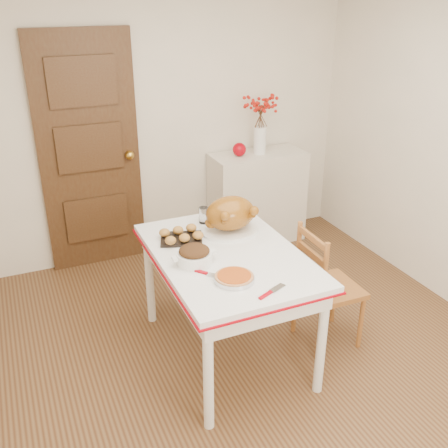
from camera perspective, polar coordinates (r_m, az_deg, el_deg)
name	(u,v)px	position (r m, az deg, el deg)	size (l,w,h in m)	color
floor	(265,368)	(3.64, 4.55, -15.55)	(3.50, 4.00, 0.00)	#4A2915
wall_back	(165,121)	(4.76, -6.48, 11.23)	(3.50, 0.00, 2.50)	#EEDFC7
door_back	(90,155)	(4.63, -14.56, 7.40)	(0.85, 0.06, 2.06)	#3C200F
sideboard	(257,198)	(5.11, 3.66, 2.90)	(0.90, 0.40, 0.90)	beige
kitchen_table	(227,304)	(3.53, 0.33, -8.82)	(0.90, 1.32, 0.79)	white
chair_oak	(330,286)	(3.71, 11.57, -6.67)	(0.40, 0.40, 0.89)	#9B5123
berry_vase	(260,126)	(4.89, 4.01, 10.71)	(0.27, 0.27, 0.52)	white
apple	(239,149)	(4.85, 1.70, 8.20)	(0.13, 0.13, 0.13)	#A0000C
turkey_platter	(230,215)	(3.55, 0.69, 0.98)	(0.40, 0.32, 0.26)	#9A5A1A
pumpkin_pie	(234,277)	(3.01, 1.13, -5.85)	(0.24, 0.24, 0.05)	#AB4210
stuffing_dish	(194,255)	(3.19, -3.28, -3.43)	(0.28, 0.22, 0.11)	#381C0A
rolls_tray	(181,235)	(3.48, -4.73, -1.23)	(0.27, 0.22, 0.07)	#A6763B
pie_server	(272,291)	(2.93, 5.28, -7.37)	(0.21, 0.06, 0.01)	silver
carving_knife	(213,275)	(3.07, -1.27, -5.62)	(0.26, 0.06, 0.01)	silver
drinking_glass	(204,215)	(3.72, -2.26, 0.98)	(0.07, 0.07, 0.12)	white
shaker_pair	(231,209)	(3.85, 0.80, 1.70)	(0.10, 0.04, 0.10)	white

